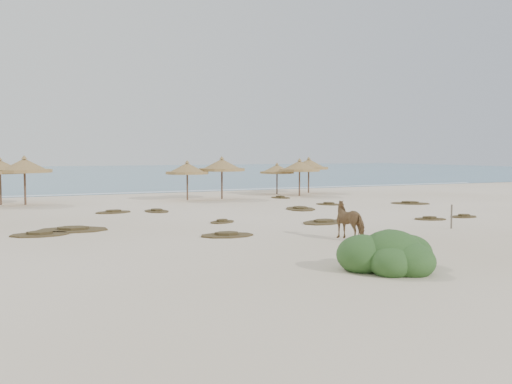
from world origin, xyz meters
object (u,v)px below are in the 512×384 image
palapa_0 (24,166)px  bush (391,255)px  palapa_1 (0,167)px  horse (351,220)px

palapa_0 → bush: 28.06m
palapa_1 → bush: (9.83, -27.30, -1.98)m
palapa_0 → horse: bearing=-63.2°
bush → palapa_0: bearing=107.4°
palapa_0 → bush: palapa_0 is taller
palapa_0 → horse: (10.76, -21.26, -1.76)m
horse → bush: size_ratio=0.58×
palapa_0 → palapa_1: 1.57m
bush → palapa_1: bearing=109.8°
palapa_1 → palapa_0: bearing=-22.6°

